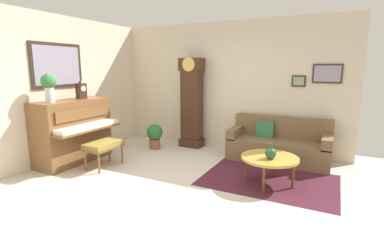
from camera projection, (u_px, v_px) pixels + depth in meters
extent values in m
cube|color=beige|center=(171.00, 186.00, 4.56)|extent=(6.40, 6.00, 0.10)
cube|color=beige|center=(54.00, 89.00, 5.45)|extent=(0.10, 4.90, 2.80)
cube|color=#33281E|center=(57.00, 66.00, 5.41)|extent=(0.03, 1.10, 0.84)
cube|color=#998EA8|center=(58.00, 66.00, 5.40)|extent=(0.01, 0.98, 0.72)
cube|color=beige|center=(226.00, 86.00, 6.40)|extent=(5.30, 0.10, 2.80)
cube|color=#33281E|center=(327.00, 74.00, 5.37)|extent=(0.52, 0.03, 0.36)
cube|color=#998EA8|center=(327.00, 74.00, 5.36)|extent=(0.46, 0.01, 0.30)
cube|color=#33281E|center=(299.00, 81.00, 5.62)|extent=(0.26, 0.03, 0.22)
cube|color=gray|center=(299.00, 81.00, 5.61)|extent=(0.20, 0.01, 0.16)
cube|color=#4C1E2D|center=(269.00, 180.00, 4.66)|extent=(2.10, 1.50, 0.01)
cube|color=brown|center=(73.00, 131.00, 5.51)|extent=(0.60, 1.44, 1.21)
cube|color=brown|center=(89.00, 129.00, 5.30)|extent=(0.28, 1.38, 0.04)
cube|color=white|center=(89.00, 126.00, 5.29)|extent=(0.26, 1.32, 0.08)
cube|color=brown|center=(83.00, 113.00, 5.30)|extent=(0.03, 1.20, 0.20)
cube|color=brown|center=(104.00, 147.00, 5.22)|extent=(0.42, 0.70, 0.04)
cube|color=olive|center=(104.00, 144.00, 5.21)|extent=(0.40, 0.68, 0.08)
cylinder|color=brown|center=(99.00, 164.00, 4.92)|extent=(0.04, 0.04, 0.36)
cylinder|color=brown|center=(122.00, 154.00, 5.45)|extent=(0.04, 0.04, 0.36)
cylinder|color=brown|center=(85.00, 161.00, 5.07)|extent=(0.04, 0.04, 0.36)
cylinder|color=brown|center=(109.00, 152.00, 5.59)|extent=(0.04, 0.04, 0.36)
cube|color=#3D2316|center=(192.00, 142.00, 6.67)|extent=(0.52, 0.34, 0.18)
cube|color=#3D2316|center=(192.00, 108.00, 6.52)|extent=(0.44, 0.28, 1.78)
cube|color=#3D2316|center=(192.00, 64.00, 6.34)|extent=(0.52, 0.32, 0.28)
cylinder|color=gold|center=(188.00, 64.00, 6.20)|extent=(0.30, 0.02, 0.30)
cylinder|color=gold|center=(191.00, 106.00, 6.47)|extent=(0.03, 0.03, 0.70)
cube|color=brown|center=(278.00, 150.00, 5.59)|extent=(1.90, 0.80, 0.42)
cube|color=brown|center=(282.00, 127.00, 5.78)|extent=(1.90, 0.20, 0.44)
cube|color=brown|center=(236.00, 132.00, 5.93)|extent=(0.18, 0.80, 0.20)
cube|color=brown|center=(328.00, 141.00, 5.16)|extent=(0.18, 0.80, 0.20)
cube|color=#38754C|center=(265.00, 129.00, 5.78)|extent=(0.34, 0.12, 0.32)
cylinder|color=gold|center=(270.00, 158.00, 4.43)|extent=(0.88, 0.88, 0.04)
torus|color=brown|center=(270.00, 158.00, 4.43)|extent=(0.88, 0.88, 0.04)
cylinder|color=brown|center=(274.00, 165.00, 4.78)|extent=(0.04, 0.04, 0.41)
cylinder|color=brown|center=(293.00, 176.00, 4.31)|extent=(0.04, 0.04, 0.41)
cylinder|color=brown|center=(264.00, 180.00, 4.15)|extent=(0.04, 0.04, 0.41)
cylinder|color=brown|center=(247.00, 168.00, 4.63)|extent=(0.04, 0.04, 0.41)
cube|color=#3D2316|center=(81.00, 91.00, 5.59)|extent=(0.12, 0.18, 0.30)
cylinder|color=white|center=(83.00, 89.00, 5.55)|extent=(0.01, 0.11, 0.11)
cone|color=#3D2316|center=(81.00, 81.00, 5.55)|extent=(0.10, 0.10, 0.08)
cylinder|color=silver|center=(50.00, 95.00, 4.98)|extent=(0.15, 0.15, 0.26)
sphere|color=#387F3D|center=(48.00, 81.00, 4.94)|extent=(0.26, 0.26, 0.26)
cone|color=#D199B7|center=(48.00, 74.00, 4.88)|extent=(0.06, 0.06, 0.16)
cylinder|color=#234C33|center=(270.00, 158.00, 4.32)|extent=(0.09, 0.09, 0.01)
sphere|color=#285638|center=(271.00, 153.00, 4.31)|extent=(0.17, 0.17, 0.17)
cylinder|color=#285638|center=(271.00, 146.00, 4.29)|extent=(0.04, 0.04, 0.08)
cylinder|color=#935138|center=(155.00, 144.00, 6.47)|extent=(0.24, 0.24, 0.22)
sphere|color=#2D6B33|center=(155.00, 132.00, 6.42)|extent=(0.36, 0.36, 0.36)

